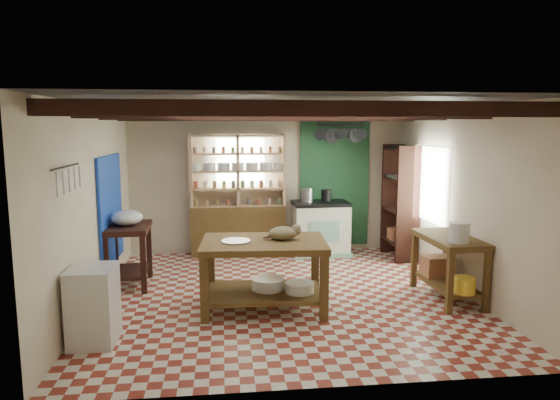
{
  "coord_description": "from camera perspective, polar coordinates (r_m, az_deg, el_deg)",
  "views": [
    {
      "loc": [
        -0.82,
        -6.59,
        2.31
      ],
      "look_at": [
        -0.02,
        0.3,
        1.29
      ],
      "focal_mm": 32.0,
      "sensor_mm": 36.0,
      "label": 1
    }
  ],
  "objects": [
    {
      "name": "ceiling_beams",
      "position": [
        6.65,
        0.5,
        9.82
      ],
      "size": [
        5.0,
        3.8,
        0.15
      ],
      "primitive_type": "cube",
      "color": "#331912",
      "rests_on": "ceiling"
    },
    {
      "name": "tall_rack",
      "position": [
        9.04,
        13.54,
        -0.21
      ],
      "size": [
        0.4,
        0.86,
        2.0
      ],
      "primitive_type": "cube",
      "color": "#331912",
      "rests_on": "floor"
    },
    {
      "name": "yellow_tub",
      "position": [
        6.8,
        20.31,
        -9.12
      ],
      "size": [
        0.28,
        0.28,
        0.2
      ],
      "primitive_type": "cylinder",
      "rotation": [
        0.0,
        0.0,
        0.03
      ],
      "color": "yellow",
      "rests_on": "right_counter"
    },
    {
      "name": "enamel_bowl",
      "position": [
        7.51,
        -17.09,
        -1.95
      ],
      "size": [
        0.46,
        0.46,
        0.22
      ],
      "primitive_type": "ellipsoid",
      "rotation": [
        0.0,
        0.0,
        0.04
      ],
      "color": "silver",
      "rests_on": "prep_table"
    },
    {
      "name": "kettle_left",
      "position": [
        8.95,
        3.11,
        0.59
      ],
      "size": [
        0.22,
        0.22,
        0.25
      ],
      "primitive_type": "cylinder",
      "rotation": [
        0.0,
        0.0,
        0.01
      ],
      "color": "#AAA9B1",
      "rests_on": "stove"
    },
    {
      "name": "cat",
      "position": [
        6.36,
        0.37,
        -3.81
      ],
      "size": [
        0.4,
        0.32,
        0.17
      ],
      "primitive_type": "ellipsoid",
      "rotation": [
        0.0,
        0.0,
        0.11
      ],
      "color": "#8E7E53",
      "rests_on": "work_table"
    },
    {
      "name": "utensil_rail",
      "position": [
        5.66,
        -23.23,
        2.3
      ],
      "size": [
        0.06,
        0.9,
        0.28
      ],
      "primitive_type": "cube",
      "color": "black",
      "rests_on": "wall_left"
    },
    {
      "name": "floor",
      "position": [
        7.04,
        0.47,
        -10.89
      ],
      "size": [
        5.0,
        5.0,
        0.02
      ],
      "primitive_type": "cube",
      "color": "maroon",
      "rests_on": "ground"
    },
    {
      "name": "pot_rack",
      "position": [
        8.89,
        6.94,
        7.46
      ],
      "size": [
        0.86,
        0.12,
        0.36
      ],
      "primitive_type": "cube",
      "color": "black",
      "rests_on": "ceiling"
    },
    {
      "name": "prep_table",
      "position": [
        7.63,
        -16.91,
        -6.11
      ],
      "size": [
        0.65,
        0.91,
        0.9
      ],
      "primitive_type": "cube",
      "rotation": [
        0.0,
        0.0,
        0.04
      ],
      "color": "#331912",
      "rests_on": "floor"
    },
    {
      "name": "window_back",
      "position": [
        9.1,
        -4.57,
        4.49
      ],
      "size": [
        0.9,
        0.02,
        0.8
      ],
      "primitive_type": "cube",
      "color": "beige",
      "rests_on": "wall_back"
    },
    {
      "name": "wall_back",
      "position": [
        9.19,
        -1.43,
        2.04
      ],
      "size": [
        5.0,
        0.04,
        2.6
      ],
      "primitive_type": "cube",
      "color": "beige",
      "rests_on": "floor"
    },
    {
      "name": "white_bucket",
      "position": [
        6.7,
        19.81,
        -3.51
      ],
      "size": [
        0.26,
        0.26,
        0.26
      ],
      "primitive_type": "cylinder",
      "rotation": [
        0.0,
        0.0,
        0.03
      ],
      "color": "silver",
      "rests_on": "right_counter"
    },
    {
      "name": "wall_left",
      "position": [
        6.88,
        -20.65,
        -0.63
      ],
      "size": [
        0.04,
        5.0,
        2.6
      ],
      "primitive_type": "cube",
      "color": "beige",
      "rests_on": "floor"
    },
    {
      "name": "wall_right",
      "position": [
        7.45,
        19.94,
        0.06
      ],
      "size": [
        0.04,
        5.0,
        2.6
      ],
      "primitive_type": "cube",
      "color": "beige",
      "rests_on": "floor"
    },
    {
      "name": "stove",
      "position": [
        9.1,
        4.63,
        -3.22
      ],
      "size": [
        1.01,
        0.69,
        0.97
      ],
      "primitive_type": "cube",
      "rotation": [
        0.0,
        0.0,
        0.01
      ],
      "color": "white",
      "rests_on": "floor"
    },
    {
      "name": "window_right",
      "position": [
        8.33,
        16.8,
        1.73
      ],
      "size": [
        0.02,
        1.3,
        1.2
      ],
      "primitive_type": "cube",
      "color": "beige",
      "rests_on": "wall_right"
    },
    {
      "name": "shelving_unit",
      "position": [
        8.99,
        -4.81,
        0.59
      ],
      "size": [
        1.7,
        0.34,
        2.2
      ],
      "primitive_type": "cube",
      "color": "tan",
      "rests_on": "floor"
    },
    {
      "name": "basin_large",
      "position": [
        6.52,
        -1.41,
        -9.53
      ],
      "size": [
        0.44,
        0.44,
        0.15
      ],
      "primitive_type": "cylinder",
      "rotation": [
        0.0,
        0.0,
        -0.06
      ],
      "color": "silver",
      "rests_on": "work_table"
    },
    {
      "name": "kettle_right",
      "position": [
        9.02,
        5.3,
        0.51
      ],
      "size": [
        0.18,
        0.18,
        0.22
      ],
      "primitive_type": "cylinder",
      "rotation": [
        0.0,
        0.0,
        0.01
      ],
      "color": "black",
      "rests_on": "stove"
    },
    {
      "name": "wall_front",
      "position": [
        4.29,
        4.6,
        -5.27
      ],
      "size": [
        5.0,
        0.04,
        2.6
      ],
      "primitive_type": "cube",
      "color": "beige",
      "rests_on": "floor"
    },
    {
      "name": "green_wall_patch",
      "position": [
        9.36,
        6.24,
        1.8
      ],
      "size": [
        1.3,
        0.04,
        2.3
      ],
      "primitive_type": "cube",
      "color": "#20512E",
      "rests_on": "wall_back"
    },
    {
      "name": "right_counter",
      "position": [
        7.15,
        18.63,
        -7.33
      ],
      "size": [
        0.63,
        1.22,
        0.86
      ],
      "primitive_type": "cube",
      "rotation": [
        0.0,
        0.0,
        0.03
      ],
      "color": "brown",
      "rests_on": "floor"
    },
    {
      "name": "steel_tray",
      "position": [
        6.27,
        -5.07,
        -4.71
      ],
      "size": [
        0.38,
        0.38,
        0.02
      ],
      "primitive_type": "cylinder",
      "rotation": [
        0.0,
        0.0,
        -0.06
      ],
      "color": "#AAA9B1",
      "rests_on": "work_table"
    },
    {
      "name": "wicker_basket",
      "position": [
        7.43,
        17.57,
        -7.19
      ],
      "size": [
        0.41,
        0.33,
        0.28
      ],
      "primitive_type": "cube",
      "rotation": [
        0.0,
        0.0,
        0.03
      ],
      "color": "#A06340",
      "rests_on": "right_counter"
    },
    {
      "name": "basin_small",
      "position": [
        6.4,
        2.26,
        -9.96
      ],
      "size": [
        0.39,
        0.39,
        0.13
      ],
      "primitive_type": "cylinder",
      "rotation": [
        0.0,
        0.0,
        -0.06
      ],
      "color": "silver",
      "rests_on": "work_table"
    },
    {
      "name": "blue_wall_patch",
      "position": [
        7.77,
        -18.77,
        -1.05
      ],
      "size": [
        0.04,
        1.4,
        1.6
      ],
      "primitive_type": "cube",
      "color": "#173FB1",
      "rests_on": "wall_left"
    },
    {
      "name": "white_cabinet",
      "position": [
        5.82,
        -20.55,
        -11.2
      ],
      "size": [
        0.47,
        0.56,
        0.83
      ],
      "primitive_type": "cube",
      "rotation": [
        0.0,
        0.0,
        -0.01
      ],
      "color": "silver",
      "rests_on": "floor"
    },
    {
      "name": "work_table",
      "position": [
        6.43,
        -1.85,
        -8.52
      ],
      "size": [
        1.63,
        1.14,
        0.89
      ],
      "primitive_type": "cube",
      "rotation": [
        0.0,
        0.0,
        -0.06
      ],
      "color": "brown",
      "rests_on": "floor"
    },
    {
      "name": "ceiling",
      "position": [
        6.65,
        0.5,
        10.86
      ],
      "size": [
        5.0,
        5.0,
        0.02
      ],
      "primitive_type": "cube",
      "color": "#49494E",
      "rests_on": "wall_back"
    }
  ]
}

